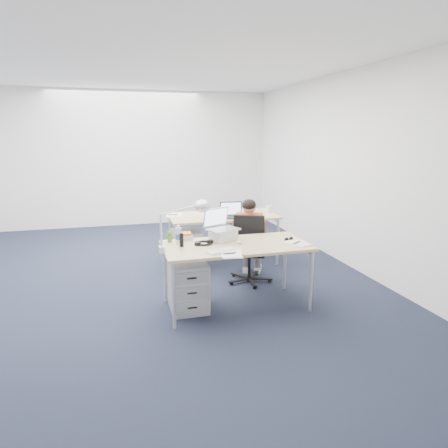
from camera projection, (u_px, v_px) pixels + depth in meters
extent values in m
plane|color=black|center=(143.00, 280.00, 5.35)|extent=(7.00, 7.00, 0.00)
cube|color=silver|center=(128.00, 159.00, 8.34)|extent=(6.00, 0.02, 2.80)
cube|color=silver|center=(187.00, 255.00, 1.75)|extent=(6.00, 0.02, 2.80)
cube|color=silver|center=(348.00, 170.00, 5.81)|extent=(0.02, 7.00, 2.80)
cube|color=white|center=(133.00, 58.00, 4.73)|extent=(6.00, 7.00, 0.01)
cube|color=tan|center=(236.00, 246.00, 4.39)|extent=(1.60, 0.80, 0.03)
cylinder|color=#B7BABC|center=(174.00, 296.00, 3.95)|extent=(0.04, 0.04, 0.70)
cylinder|color=#B7BABC|center=(311.00, 282.00, 4.33)|extent=(0.04, 0.04, 0.70)
cylinder|color=#B7BABC|center=(165.00, 273.00, 4.61)|extent=(0.04, 0.04, 0.70)
cylinder|color=#B7BABC|center=(285.00, 262.00, 4.99)|extent=(0.04, 0.04, 0.70)
cube|color=tan|center=(223.00, 216.00, 5.98)|extent=(1.60, 0.80, 0.03)
cylinder|color=#B7BABC|center=(177.00, 249.00, 5.53)|extent=(0.04, 0.04, 0.70)
cylinder|color=#B7BABC|center=(278.00, 242.00, 5.92)|extent=(0.04, 0.04, 0.70)
cylinder|color=#B7BABC|center=(170.00, 237.00, 6.19)|extent=(0.04, 0.04, 0.70)
cylinder|color=#B7BABC|center=(261.00, 231.00, 6.58)|extent=(0.04, 0.04, 0.70)
cylinder|color=black|center=(249.00, 265.00, 5.27)|extent=(0.04, 0.04, 0.36)
cube|color=black|center=(249.00, 251.00, 5.22)|extent=(0.52, 0.52, 0.06)
cube|color=black|center=(249.00, 233.00, 4.97)|extent=(0.37, 0.18, 0.45)
cube|color=#B03C19|center=(249.00, 231.00, 5.17)|extent=(0.38, 0.31, 0.46)
sphere|color=tan|center=(249.00, 207.00, 5.10)|extent=(0.18, 0.18, 0.18)
cube|color=#A8AAAE|center=(188.00, 285.00, 4.43)|extent=(0.40, 0.50, 0.55)
cube|color=#A8AAAE|center=(186.00, 249.00, 5.80)|extent=(0.40, 0.50, 0.55)
cube|color=white|center=(221.00, 251.00, 4.12)|extent=(0.35, 0.24, 0.02)
ellipsoid|color=white|center=(239.00, 242.00, 4.42)|extent=(0.06, 0.09, 0.03)
cylinder|color=#152142|center=(232.00, 237.00, 4.53)|extent=(0.08, 0.08, 0.10)
cylinder|color=silver|center=(178.00, 235.00, 4.39)|extent=(0.09, 0.09, 0.21)
cube|color=silver|center=(184.00, 236.00, 4.57)|extent=(0.21, 0.18, 0.08)
cube|color=black|center=(182.00, 240.00, 4.28)|extent=(0.04, 0.03, 0.15)
cube|color=#FAF290|center=(231.00, 254.00, 4.02)|extent=(0.26, 0.33, 0.01)
cube|color=#FAF290|center=(298.00, 243.00, 4.41)|extent=(0.27, 0.32, 0.01)
cylinder|color=white|center=(268.00, 209.00, 6.13)|extent=(0.08, 0.08, 0.11)
cube|color=white|center=(174.00, 215.00, 5.93)|extent=(0.29, 0.36, 0.01)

